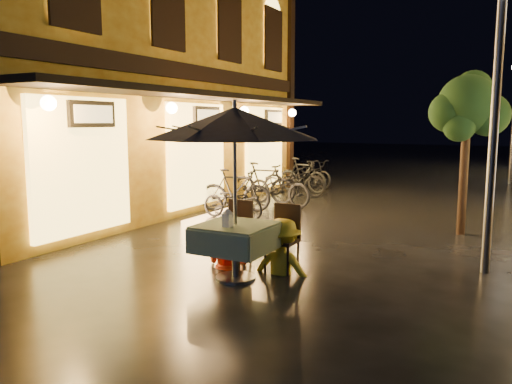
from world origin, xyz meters
The scene contains 18 objects.
ground centered at (0.00, 0.00, 0.00)m, with size 90.00×90.00×0.00m, color black.
west_building centered at (-5.72, 4.00, 3.71)m, with size 5.90×11.40×7.40m.
street_tree centered at (2.41, 4.51, 2.42)m, with size 1.43×1.20×3.15m.
streetlamp_near centered at (3.00, 2.00, 2.92)m, with size 0.36×0.36×4.23m.
cafe_table centered at (-0.03, 0.02, 0.59)m, with size 0.99×0.99×0.78m.
patio_umbrella centered at (-0.03, 0.02, 2.15)m, with size 2.37×2.37×2.46m.
cafe_chair_left centered at (-0.43, 0.75, 0.54)m, with size 0.42×0.42×0.97m.
cafe_chair_right centered at (0.37, 0.75, 0.54)m, with size 0.42×0.42×0.97m.
table_lantern centered at (-0.03, -0.18, 0.92)m, with size 0.16×0.16×0.25m.
person_orange centered at (-0.47, 0.55, 0.75)m, with size 0.73×0.57×1.51m, color #F53A13.
person_yellow centered at (0.41, 0.61, 0.77)m, with size 1.00×0.57×1.54m, color yellow.
bicycle_0 centered at (-2.31, 3.74, 0.40)m, with size 0.54×1.54×0.81m, color black.
bicycle_1 centered at (-2.73, 4.56, 0.52)m, with size 0.49×1.74×1.05m, color black.
bicycle_2 centered at (-2.18, 5.89, 0.50)m, with size 0.67×1.91×1.00m, color black.
bicycle_3 centered at (-2.73, 6.05, 0.55)m, with size 0.51×1.82×1.10m, color black.
bicycle_4 centered at (-2.50, 7.58, 0.49)m, with size 0.66×1.88×0.99m, color black.
bicycle_5 centered at (-2.59, 8.43, 0.54)m, with size 0.50×1.78×1.07m, color black.
bicycle_6 centered at (-2.83, 9.77, 0.46)m, with size 0.61×1.76×0.92m, color black.
Camera 1 is at (3.39, -5.75, 2.16)m, focal length 35.00 mm.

